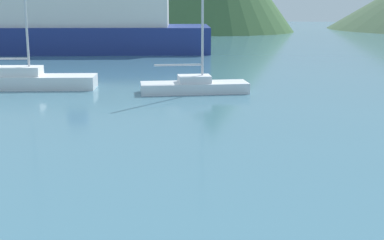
# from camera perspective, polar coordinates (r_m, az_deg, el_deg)

# --- Properties ---
(sailboat_inner) EXTENTS (5.64, 3.38, 6.64)m
(sailboat_inner) POSITION_cam_1_polar(r_m,az_deg,el_deg) (27.10, 0.26, 3.73)
(sailboat_inner) COLOR silver
(sailboat_inner) RESTS_ON ground_plane
(sailboat_outer) EXTENTS (8.31, 3.76, 9.36)m
(sailboat_outer) POSITION_cam_1_polar(r_m,az_deg,el_deg) (29.78, -18.02, 4.11)
(sailboat_outer) COLOR white
(sailboat_outer) RESTS_ON ground_plane
(ferry_distant) EXTENTS (25.62, 13.61, 6.67)m
(ferry_distant) POSITION_cam_1_polar(r_m,az_deg,el_deg) (50.22, -12.50, 9.70)
(ferry_distant) COLOR navy
(ferry_distant) RESTS_ON ground_plane
(hill_west) EXTENTS (40.93, 40.93, 7.56)m
(hill_west) POSITION_cam_1_polar(r_m,az_deg,el_deg) (102.25, -13.43, 11.89)
(hill_west) COLOR #38563D
(hill_west) RESTS_ON ground_plane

